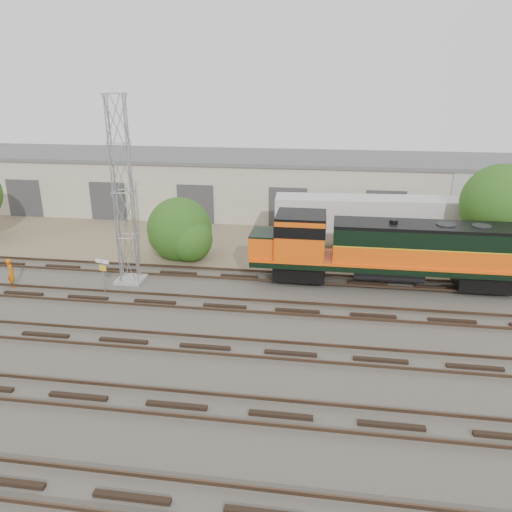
# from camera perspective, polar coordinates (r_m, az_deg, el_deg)

# --- Properties ---
(ground) EXTENTS (140.00, 140.00, 0.00)m
(ground) POSITION_cam_1_polar(r_m,az_deg,el_deg) (26.35, -4.25, -7.24)
(ground) COLOR #47423A
(ground) RESTS_ON ground
(dirt_strip) EXTENTS (80.00, 16.00, 0.02)m
(dirt_strip) POSITION_cam_1_polar(r_m,az_deg,el_deg) (40.09, 0.38, 2.31)
(dirt_strip) COLOR #726047
(dirt_strip) RESTS_ON ground
(tracks) EXTENTS (80.00, 20.40, 0.28)m
(tracks) POSITION_cam_1_polar(r_m,az_deg,el_deg) (23.74, -5.84, -10.27)
(tracks) COLOR black
(tracks) RESTS_ON ground
(warehouse) EXTENTS (58.40, 10.40, 5.30)m
(warehouse) POSITION_cam_1_polar(r_m,az_deg,el_deg) (47.12, 1.82, 8.21)
(warehouse) COLOR beige
(warehouse) RESTS_ON ground
(locomotive) EXTENTS (16.75, 2.94, 4.02)m
(locomotive) POSITION_cam_1_polar(r_m,az_deg,el_deg) (30.66, 14.63, 0.75)
(locomotive) COLOR black
(locomotive) RESTS_ON tracks
(signal_tower) EXTENTS (1.64, 1.64, 11.15)m
(signal_tower) POSITION_cam_1_polar(r_m,az_deg,el_deg) (30.50, -14.92, 6.69)
(signal_tower) COLOR gray
(signal_tower) RESTS_ON ground
(sign_post) EXTENTS (0.87, 0.27, 2.19)m
(sign_post) POSITION_cam_1_polar(r_m,az_deg,el_deg) (29.98, -17.09, -1.51)
(sign_post) COLOR gray
(sign_post) RESTS_ON ground
(worker) EXTENTS (0.77, 0.76, 1.79)m
(worker) POSITION_cam_1_polar(r_m,az_deg,el_deg) (33.39, -26.20, -1.73)
(worker) COLOR #CF5F0B
(worker) RESTS_ON ground
(semi_trailer) EXTENTS (12.99, 3.34, 3.96)m
(semi_trailer) POSITION_cam_1_polar(r_m,az_deg,el_deg) (36.89, 12.80, 4.30)
(semi_trailer) COLOR silver
(semi_trailer) RESTS_ON ground
(dumpster_blue) EXTENTS (1.95, 1.88, 1.50)m
(dumpster_blue) POSITION_cam_1_polar(r_m,az_deg,el_deg) (42.92, 24.73, 2.68)
(dumpster_blue) COLOR navy
(dumpster_blue) RESTS_ON ground
(tree_mid) EXTENTS (4.73, 4.50, 4.50)m
(tree_mid) POSITION_cam_1_polar(r_m,az_deg,el_deg) (35.07, -8.44, 2.75)
(tree_mid) COLOR #382619
(tree_mid) RESTS_ON ground
(tree_east) EXTENTS (5.34, 5.08, 6.86)m
(tree_east) POSITION_cam_1_polar(r_m,az_deg,el_deg) (35.89, 26.65, 5.10)
(tree_east) COLOR #382619
(tree_east) RESTS_ON ground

